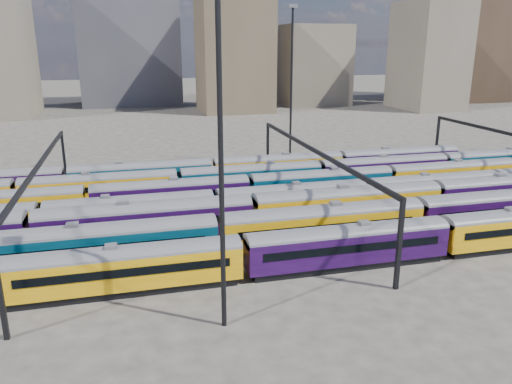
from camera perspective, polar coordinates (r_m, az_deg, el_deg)
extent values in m
plane|color=#3C3833|center=(58.22, -2.87, -3.24)|extent=(500.00, 500.00, 0.00)
cube|color=black|center=(43.32, -14.43, -10.59)|extent=(18.03, 2.34, 0.66)
cube|color=orange|center=(42.58, -14.60, -8.54)|extent=(18.98, 2.75, 2.75)
cylinder|color=#4C4C51|center=(42.03, -14.73, -6.84)|extent=(18.98, 2.75, 2.75)
cube|color=black|center=(41.17, -14.62, -8.93)|extent=(16.70, 0.06, 0.71)
cube|color=black|center=(43.72, -14.64, -7.38)|extent=(16.70, 0.06, 0.71)
cube|color=slate|center=(41.75, -14.81, -5.91)|extent=(0.95, 0.85, 0.33)
cube|color=black|center=(47.09, 10.33, -8.02)|extent=(18.03, 2.34, 0.66)
cube|color=#1E0632|center=(46.42, 10.43, -6.11)|extent=(18.98, 2.75, 2.75)
cylinder|color=#4C4C51|center=(45.91, 10.52, -4.52)|extent=(18.98, 2.75, 2.75)
cube|color=black|center=(45.13, 11.19, -6.37)|extent=(16.70, 0.06, 0.71)
cube|color=black|center=(47.46, 9.76, -5.12)|extent=(16.70, 0.06, 0.71)
cube|color=slate|center=(45.65, 10.57, -3.66)|extent=(0.95, 0.85, 0.33)
cube|color=black|center=(47.92, -16.93, -8.03)|extent=(19.54, 2.54, 0.72)
cube|color=#043046|center=(47.20, -17.12, -5.98)|extent=(20.57, 2.98, 2.98)
cylinder|color=#4C4C51|center=(46.66, -17.27, -4.29)|extent=(20.57, 2.98, 2.98)
cube|color=black|center=(45.67, -17.23, -6.28)|extent=(18.10, 0.06, 0.77)
cube|color=black|center=(48.47, -17.09, -4.92)|extent=(18.10, 0.06, 0.77)
cube|color=slate|center=(46.40, -17.36, -3.37)|extent=(1.03, 0.93, 0.36)
cube|color=black|center=(51.12, 7.57, -5.83)|extent=(19.54, 2.54, 0.72)
cube|color=orange|center=(50.44, 7.65, -3.89)|extent=(20.57, 2.98, 2.98)
cylinder|color=#4C4C51|center=(49.94, 7.71, -2.28)|extent=(20.57, 2.98, 2.98)
cube|color=black|center=(49.01, 8.32, -4.09)|extent=(18.10, 0.06, 0.77)
cube|color=black|center=(51.64, 7.04, -2.95)|extent=(18.10, 0.06, 0.77)
cube|color=slate|center=(49.69, 7.75, -1.42)|extent=(1.03, 0.93, 0.36)
cube|color=black|center=(61.86, 26.15, -3.42)|extent=(19.54, 2.54, 0.72)
cube|color=#1E0632|center=(61.30, 26.37, -1.80)|extent=(20.57, 2.98, 2.98)
cylinder|color=#4C4C51|center=(60.89, 26.55, -0.46)|extent=(20.57, 2.98, 2.98)
cube|color=black|center=(62.29, 25.53, -1.07)|extent=(18.10, 0.06, 0.77)
cube|color=slate|center=(60.69, 26.64, 0.26)|extent=(1.03, 0.93, 0.36)
cube|color=black|center=(52.43, -12.24, -5.47)|extent=(20.29, 2.63, 0.75)
cube|color=#1E0632|center=(51.75, -12.37, -3.50)|extent=(21.36, 3.10, 3.10)
cylinder|color=#4C4C51|center=(51.25, -12.47, -1.87)|extent=(21.36, 3.10, 3.10)
cube|color=black|center=(50.15, -12.32, -3.70)|extent=(18.80, 0.06, 0.80)
cube|color=black|center=(53.11, -12.46, -2.55)|extent=(18.80, 0.06, 0.80)
cube|color=slate|center=(51.00, -12.53, -0.99)|extent=(1.07, 0.96, 0.37)
cube|color=black|center=(57.23, 10.30, -3.45)|extent=(20.29, 2.63, 0.75)
cube|color=orange|center=(56.61, 10.40, -1.62)|extent=(21.36, 3.10, 3.10)
cylinder|color=#4C4C51|center=(56.15, 10.48, -0.12)|extent=(21.36, 3.10, 3.10)
cube|color=black|center=(55.15, 11.09, -1.75)|extent=(18.80, 0.06, 0.80)
cube|color=black|center=(57.86, 9.78, -0.81)|extent=(18.80, 0.06, 0.80)
cube|color=slate|center=(55.92, 10.53, 0.69)|extent=(1.07, 0.96, 0.37)
cube|color=black|center=(69.04, 27.15, -1.57)|extent=(20.29, 2.63, 0.75)
cube|color=black|center=(69.56, 26.56, 0.61)|extent=(18.80, 0.06, 0.80)
cube|color=black|center=(57.12, -13.95, -3.79)|extent=(17.14, 2.22, 0.63)
cube|color=#1E0632|center=(56.59, -14.06, -2.25)|extent=(18.04, 2.62, 2.62)
cylinder|color=#4C4C51|center=(56.19, -14.15, -0.98)|extent=(18.04, 2.62, 2.62)
cube|color=black|center=(55.23, -14.06, -2.37)|extent=(15.88, 0.06, 0.68)
cube|color=black|center=(57.75, -14.10, -1.54)|extent=(15.88, 0.06, 0.68)
cube|color=slate|center=(55.99, -14.20, -0.30)|extent=(0.90, 0.81, 0.32)
cube|color=black|center=(59.94, 4.15, -2.35)|extent=(17.14, 2.22, 0.63)
cube|color=#043046|center=(59.43, 4.18, -0.87)|extent=(18.04, 2.62, 2.62)
cylinder|color=#4C4C51|center=(59.05, 4.20, 0.34)|extent=(18.04, 2.62, 2.62)
cube|color=black|center=(58.14, 4.60, -0.95)|extent=(15.88, 0.06, 0.68)
cube|color=black|center=(60.54, 3.79, -0.22)|extent=(15.88, 0.06, 0.68)
cube|color=slate|center=(58.86, 4.22, 0.99)|extent=(0.90, 0.81, 0.32)
cube|color=black|center=(67.95, 19.24, -0.96)|extent=(17.14, 2.22, 0.63)
cube|color=#1E0632|center=(67.51, 19.37, 0.36)|extent=(18.04, 2.62, 2.62)
cylinder|color=#4C4C51|center=(67.17, 19.48, 1.43)|extent=(18.04, 2.62, 2.62)
cube|color=black|center=(66.37, 20.02, 0.30)|extent=(15.88, 0.06, 0.68)
cube|color=black|center=(68.49, 18.80, 0.91)|extent=(15.88, 0.06, 0.68)
cube|color=slate|center=(67.01, 19.54, 2.00)|extent=(0.90, 0.81, 0.32)
cube|color=black|center=(61.99, -9.56, -1.88)|extent=(17.92, 2.32, 0.66)
cube|color=#1E0632|center=(61.48, -9.64, -0.38)|extent=(18.86, 2.74, 2.74)
cylinder|color=#4C4C51|center=(61.10, -9.70, 0.85)|extent=(18.86, 2.74, 2.74)
cube|color=black|center=(60.06, -9.54, -0.45)|extent=(16.60, 0.06, 0.71)
cube|color=black|center=(62.71, -9.77, 0.27)|extent=(16.60, 0.06, 0.71)
cube|color=slate|center=(60.91, -9.73, 1.51)|extent=(0.94, 0.85, 0.33)
cube|color=black|center=(66.27, 7.43, -0.57)|extent=(17.92, 2.32, 0.66)
cube|color=#043046|center=(65.79, 7.48, 0.85)|extent=(18.86, 2.74, 2.74)
cylinder|color=#4C4C51|center=(65.43, 7.53, 2.00)|extent=(18.86, 2.74, 2.74)
cube|color=black|center=(64.46, 7.94, 0.80)|extent=(16.60, 0.06, 0.71)
cube|color=black|center=(66.94, 7.06, 1.43)|extent=(16.60, 0.06, 0.71)
cube|color=slate|center=(65.25, 7.55, 2.62)|extent=(0.94, 0.85, 0.33)
cube|color=black|center=(75.48, 21.30, 0.55)|extent=(17.92, 2.32, 0.66)
cube|color=orange|center=(75.06, 21.44, 1.79)|extent=(18.86, 2.74, 2.74)
cylinder|color=#4C4C51|center=(74.75, 21.55, 2.80)|extent=(18.86, 2.74, 2.74)
cube|color=black|center=(73.90, 22.08, 1.77)|extent=(16.60, 0.06, 0.71)
cube|color=black|center=(76.08, 20.87, 2.29)|extent=(16.60, 0.06, 0.71)
cube|color=slate|center=(74.59, 21.61, 3.35)|extent=(0.94, 0.85, 0.33)
cube|color=black|center=(66.73, -17.21, -1.07)|extent=(18.19, 2.36, 0.67)
cube|color=orange|center=(66.25, -17.34, 0.35)|extent=(19.14, 2.78, 2.78)
cylinder|color=#4C4C51|center=(65.89, -17.44, 1.51)|extent=(19.14, 2.78, 2.78)
cube|color=black|center=(64.80, -17.41, 0.30)|extent=(16.85, 0.06, 0.72)
cube|color=black|center=(67.51, -17.31, 0.95)|extent=(16.85, 0.06, 0.72)
cube|color=slate|center=(65.71, -17.50, 2.13)|extent=(0.96, 0.86, 0.34)
cube|color=black|center=(68.41, -0.51, 0.13)|extent=(18.19, 2.36, 0.67)
cube|color=#043046|center=(67.94, -0.52, 1.52)|extent=(19.14, 2.78, 2.78)
cylinder|color=#4C4C51|center=(67.59, -0.52, 2.66)|extent=(19.14, 2.78, 2.78)
cube|color=black|center=(66.53, -0.23, 1.49)|extent=(16.85, 0.06, 0.72)
cube|color=black|center=(69.18, -0.80, 2.08)|extent=(16.85, 0.06, 0.72)
cube|color=slate|center=(67.42, -0.52, 3.27)|extent=(0.96, 0.86, 0.34)
cube|color=black|center=(75.41, 14.22, 1.18)|extent=(18.19, 2.36, 0.67)
cube|color=#1E0632|center=(74.99, 14.31, 2.45)|extent=(19.14, 2.78, 2.78)
cylinder|color=#4C4C51|center=(74.67, 14.39, 3.48)|extent=(19.14, 2.78, 2.78)
cube|color=black|center=(73.71, 14.84, 2.43)|extent=(16.85, 0.06, 0.72)
cube|color=black|center=(76.11, 13.83, 2.95)|extent=(16.85, 0.06, 0.72)
cube|color=slate|center=(74.51, 14.43, 4.03)|extent=(0.96, 0.86, 0.34)
cube|color=black|center=(86.45, 25.83, 1.95)|extent=(18.19, 2.36, 0.67)
cube|color=#043046|center=(86.08, 25.98, 3.06)|extent=(19.14, 2.78, 2.78)
cylinder|color=#4C4C51|center=(85.80, 26.09, 3.96)|extent=(19.14, 2.78, 2.78)
cube|color=black|center=(84.97, 26.60, 3.05)|extent=(16.85, 0.06, 0.72)
cube|color=black|center=(87.06, 25.42, 3.50)|extent=(16.85, 0.06, 0.72)
cube|color=slate|center=(85.67, 26.16, 4.44)|extent=(0.96, 0.86, 0.34)
cube|color=black|center=(71.41, -12.85, 0.41)|extent=(18.24, 2.37, 0.67)
cube|color=#043046|center=(70.96, -12.93, 1.75)|extent=(19.20, 2.78, 2.78)
cylinder|color=#4C4C51|center=(70.62, -13.01, 2.85)|extent=(19.20, 2.78, 2.78)
cube|color=black|center=(69.51, -12.91, 1.73)|extent=(16.90, 0.06, 0.72)
cube|color=black|center=(72.24, -12.99, 2.29)|extent=(16.90, 0.06, 0.72)
cube|color=slate|center=(70.45, -13.05, 3.43)|extent=(0.96, 0.86, 0.34)
cube|color=black|center=(74.41, 2.55, 1.48)|extent=(18.24, 2.37, 0.67)
cube|color=orange|center=(73.98, 2.57, 2.77)|extent=(19.20, 2.78, 2.78)
cylinder|color=#4C4C51|center=(73.66, 2.58, 3.82)|extent=(19.20, 2.78, 2.78)
cube|color=black|center=(72.59, 2.89, 2.77)|extent=(16.90, 0.06, 0.72)
cube|color=black|center=(75.21, 2.26, 3.27)|extent=(16.90, 0.06, 0.72)
cube|color=slate|center=(73.50, 2.59, 4.38)|extent=(0.96, 0.86, 0.34)
cube|color=black|center=(82.21, 15.90, 2.31)|extent=(18.24, 2.37, 0.67)
cube|color=#1E0632|center=(81.82, 15.99, 3.49)|extent=(19.20, 2.78, 2.78)
cylinder|color=#4C4C51|center=(81.53, 16.07, 4.44)|extent=(19.20, 2.78, 2.78)
cube|color=black|center=(80.56, 16.51, 3.49)|extent=(16.90, 0.06, 0.72)
cube|color=black|center=(82.94, 15.53, 3.93)|extent=(16.90, 0.06, 0.72)
cube|color=slate|center=(81.38, 16.11, 4.95)|extent=(0.96, 0.86, 0.34)
cube|color=black|center=(75.94, -21.06, 3.53)|extent=(0.35, 0.35, 8.00)
cube|color=black|center=(55.80, -23.58, 2.85)|extent=(0.30, 40.00, 0.45)
cube|color=black|center=(42.58, 16.06, -5.78)|extent=(0.35, 0.35, 8.00)
cube|color=black|center=(78.16, 1.35, 4.99)|extent=(0.35, 0.35, 8.00)
cube|color=black|center=(58.78, 6.64, 4.78)|extent=(0.30, 40.00, 0.45)
cube|color=black|center=(90.84, 19.99, 5.63)|extent=(0.35, 0.35, 8.00)
cylinder|color=black|center=(33.02, -4.04, 3.89)|extent=(0.36, 0.36, 25.00)
cylinder|color=black|center=(82.17, 4.05, 11.52)|extent=(0.36, 0.36, 25.00)
cube|color=slate|center=(82.03, 4.24, 20.46)|extent=(1.40, 0.50, 0.60)
cube|color=#38383F|center=(176.74, -14.22, 15.38)|extent=(31.45, 23.82, 34.83)
cube|color=brown|center=(154.10, -2.54, 15.58)|extent=(20.53, 21.40, 33.97)
cube|color=#665B4C|center=(173.33, 6.41, 14.23)|extent=(21.40, 20.66, 25.64)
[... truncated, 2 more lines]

